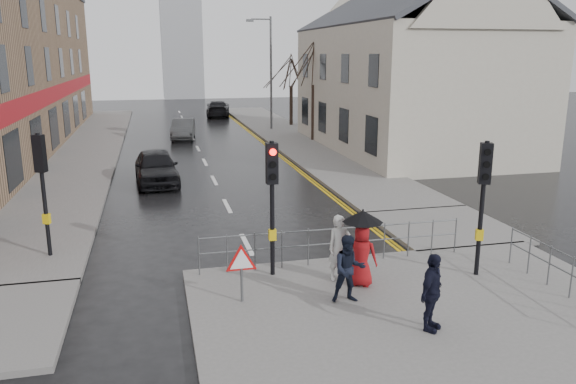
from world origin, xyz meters
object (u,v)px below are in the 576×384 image
pedestrian_a (340,248)px  car_mid (183,129)px  pedestrian_with_umbrella (362,243)px  car_parked (156,167)px  pedestrian_b (349,269)px  pedestrian_d (432,293)px

pedestrian_a → car_mid: (-2.34, 25.73, -0.29)m
pedestrian_with_umbrella → car_parked: size_ratio=0.42×
pedestrian_a → pedestrian_with_umbrella: (0.39, -0.48, 0.25)m
pedestrian_with_umbrella → pedestrian_a: bearing=129.0°
car_parked → pedestrian_with_umbrella: bearing=-73.3°
pedestrian_b → car_parked: (-4.03, 13.68, -0.16)m
pedestrian_d → car_parked: size_ratio=0.37×
pedestrian_with_umbrella → car_parked: bearing=109.8°
pedestrian_with_umbrella → car_parked: 13.69m
pedestrian_a → pedestrian_b: bearing=-104.0°
pedestrian_with_umbrella → car_parked: pedestrian_with_umbrella is taller
pedestrian_d → car_mid: 28.85m
pedestrian_b → pedestrian_a: bearing=87.0°
car_parked → car_mid: (1.90, 13.33, -0.08)m
pedestrian_a → pedestrian_with_umbrella: pedestrian_with_umbrella is taller
pedestrian_b → pedestrian_with_umbrella: pedestrian_with_umbrella is taller
pedestrian_b → pedestrian_d: (1.15, -1.65, 0.03)m
pedestrian_a → car_mid: 25.84m
pedestrian_a → car_mid: pedestrian_a is taller
car_mid → pedestrian_a: bearing=-77.8°
pedestrian_a → pedestrian_b: 1.30m
pedestrian_b → pedestrian_with_umbrella: bearing=59.5°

